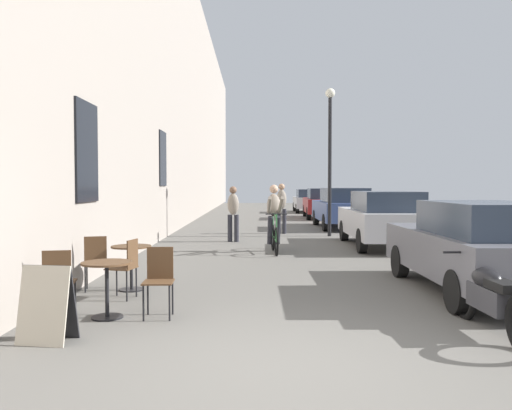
{
  "coord_description": "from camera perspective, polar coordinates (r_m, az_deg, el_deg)",
  "views": [
    {
      "loc": [
        -0.36,
        -4.64,
        1.7
      ],
      "look_at": [
        -0.23,
        17.68,
        0.83
      ],
      "focal_mm": 35.63,
      "sensor_mm": 36.0,
      "label": 1
    }
  ],
  "objects": [
    {
      "name": "parked_motorcycle",
      "position": [
        6.46,
        24.94,
        -9.51
      ],
      "size": [
        0.62,
        2.15,
        0.92
      ],
      "color": "black",
      "rests_on": "ground_plane"
    },
    {
      "name": "ground_plane",
      "position": [
        4.95,
        4.02,
        -17.81
      ],
      "size": [
        88.0,
        88.0,
        0.0
      ],
      "primitive_type": "plane",
      "color": "#5B5954"
    },
    {
      "name": "street_lamp",
      "position": [
        17.1,
        8.3,
        6.94
      ],
      "size": [
        0.32,
        0.32,
        4.9
      ],
      "color": "black",
      "rests_on": "ground_plane"
    },
    {
      "name": "building_facade_left",
      "position": [
        19.33,
        -9.84,
        14.46
      ],
      "size": [
        0.54,
        68.0,
        11.61
      ],
      "color": "gray",
      "rests_on": "ground_plane"
    },
    {
      "name": "parked_car_nearest",
      "position": [
        8.63,
        23.49,
        -4.25
      ],
      "size": [
        1.74,
        4.08,
        1.45
      ],
      "color": "#595960",
      "rests_on": "ground_plane"
    },
    {
      "name": "sandwich_board_sign",
      "position": [
        6.03,
        -22.38,
        -10.21
      ],
      "size": [
        0.6,
        0.45,
        0.84
      ],
      "color": "black",
      "rests_on": "ground_plane"
    },
    {
      "name": "parked_car_fourth",
      "position": [
        26.21,
        7.51,
        0.25
      ],
      "size": [
        1.97,
        4.39,
        1.54
      ],
      "color": "maroon",
      "rests_on": "ground_plane"
    },
    {
      "name": "pedestrian_near",
      "position": [
        15.23,
        -2.58,
        -0.63
      ],
      "size": [
        0.37,
        0.29,
        1.66
      ],
      "color": "#26262D",
      "rests_on": "ground_plane"
    },
    {
      "name": "parked_car_fifth",
      "position": [
        31.99,
        5.88,
        0.52
      ],
      "size": [
        1.78,
        4.1,
        1.45
      ],
      "color": "#B7B7BC",
      "rests_on": "ground_plane"
    },
    {
      "name": "cafe_chair_mid_toward_street",
      "position": [
        7.86,
        -14.38,
        -6.47
      ],
      "size": [
        0.45,
        0.45,
        0.89
      ],
      "color": "black",
      "rests_on": "ground_plane"
    },
    {
      "name": "cafe_chair_mid_toward_wall",
      "position": [
        8.55,
        -17.52,
        -5.8
      ],
      "size": [
        0.46,
        0.46,
        0.89
      ],
      "color": "black",
      "rests_on": "ground_plane"
    },
    {
      "name": "cafe_chair_near_toward_street",
      "position": [
        6.92,
        -21.3,
        -7.73
      ],
      "size": [
        0.44,
        0.44,
        0.89
      ],
      "color": "black",
      "rests_on": "ground_plane"
    },
    {
      "name": "cafe_table_near",
      "position": [
        6.81,
        -16.4,
        -7.8
      ],
      "size": [
        0.64,
        0.64,
        0.72
      ],
      "color": "black",
      "rests_on": "ground_plane"
    },
    {
      "name": "pedestrian_mid",
      "position": [
        17.79,
        2.89,
        -0.05
      ],
      "size": [
        0.36,
        0.27,
        1.76
      ],
      "color": "#26262D",
      "rests_on": "ground_plane"
    },
    {
      "name": "parked_car_second",
      "position": [
        14.36,
        14.02,
        -1.44
      ],
      "size": [
        1.9,
        4.35,
        1.53
      ],
      "color": "#B7B7BC",
      "rests_on": "ground_plane"
    },
    {
      "name": "cyclist_on_bicycle",
      "position": [
        12.88,
        2.06,
        -1.72
      ],
      "size": [
        0.52,
        1.76,
        1.74
      ],
      "color": "black",
      "rests_on": "ground_plane"
    },
    {
      "name": "cafe_chair_near_toward_wall",
      "position": [
        6.73,
        -10.83,
        -7.9
      ],
      "size": [
        0.39,
        0.39,
        0.89
      ],
      "color": "black",
      "rests_on": "ground_plane"
    },
    {
      "name": "cafe_table_mid",
      "position": [
        8.48,
        -13.83,
        -5.8
      ],
      "size": [
        0.64,
        0.64,
        0.72
      ],
      "color": "black",
      "rests_on": "ground_plane"
    },
    {
      "name": "parked_car_third",
      "position": [
        20.33,
        9.66,
        -0.26
      ],
      "size": [
        1.9,
        4.48,
        1.59
      ],
      "color": "#384C84",
      "rests_on": "ground_plane"
    }
  ]
}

